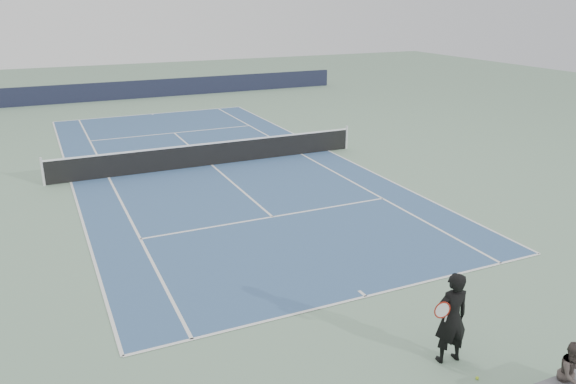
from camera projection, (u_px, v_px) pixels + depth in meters
name	position (u px, v px, depth m)	size (l,w,h in m)	color
ground	(212.00, 165.00, 23.15)	(80.00, 80.00, 0.00)	gray
court_surface	(212.00, 165.00, 23.15)	(10.97, 23.77, 0.01)	#375884
tennis_net	(211.00, 153.00, 22.99)	(12.90, 0.10, 1.07)	silver
windscreen_far	(133.00, 90.00, 38.32)	(30.00, 0.25, 1.20)	black
tennis_player	(451.00, 318.00, 10.40)	(0.82, 0.57, 1.84)	black
tennis_ball	(477.00, 378.00, 10.14)	(0.06, 0.06, 0.06)	#B5DC2D
spectator_bench	(570.00, 383.00, 9.40)	(1.42, 0.54, 1.19)	#56575B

